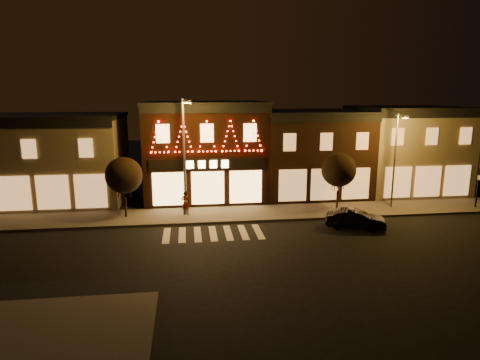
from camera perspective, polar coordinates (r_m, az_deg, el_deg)
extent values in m
plane|color=black|center=(23.45, -3.12, -10.64)|extent=(120.00, 120.00, 0.00)
cube|color=#47423D|center=(31.11, -0.54, -4.71)|extent=(44.00, 4.00, 0.15)
cube|color=#47423D|center=(17.41, -24.33, -20.06)|extent=(7.00, 7.00, 0.15)
cube|color=#7F705A|center=(37.80, -24.97, 2.47)|extent=(12.00, 8.00, 7.00)
cube|color=black|center=(37.44, -25.46, 7.99)|extent=(12.20, 8.20, 0.30)
cube|color=black|center=(33.64, -27.49, 6.79)|extent=(12.00, 0.25, 0.50)
cube|color=black|center=(35.97, -4.87, 3.93)|extent=(10.00, 8.00, 8.00)
cube|color=black|center=(35.63, -4.99, 10.55)|extent=(10.20, 8.20, 0.30)
cube|color=black|center=(31.60, -4.65, 9.66)|extent=(10.00, 0.25, 0.50)
cube|color=black|center=(31.99, -4.52, 2.21)|extent=(9.00, 0.15, 0.90)
cube|color=#FFD87F|center=(31.89, -4.51, 2.18)|extent=(3.40, 0.08, 0.60)
cube|color=#321C11|center=(37.65, 9.77, 3.55)|extent=(9.00, 8.00, 7.20)
cube|color=black|center=(37.30, 9.97, 9.25)|extent=(9.20, 8.20, 0.30)
cube|color=black|center=(33.48, 12.01, 8.19)|extent=(9.00, 0.25, 0.50)
cube|color=#7F705A|center=(41.18, 21.87, 3.78)|extent=(9.00, 8.00, 7.50)
cube|color=black|center=(40.86, 22.29, 9.19)|extent=(9.20, 8.20, 0.30)
cube|color=black|center=(37.40, 25.30, 8.15)|extent=(9.00, 0.25, 0.50)
cylinder|color=black|center=(37.18, 30.14, -0.09)|extent=(0.12, 0.12, 4.26)
cube|color=beige|center=(36.96, 30.35, 0.31)|extent=(0.34, 0.25, 0.34)
cylinder|color=#59595E|center=(30.16, -7.73, 3.04)|extent=(0.17, 0.17, 8.46)
cylinder|color=#59595E|center=(28.98, -7.63, 10.88)|extent=(0.44, 1.68, 0.11)
cube|color=#59595E|center=(28.15, -7.28, 10.76)|extent=(0.58, 0.40, 0.19)
cube|color=orange|center=(28.16, -7.27, 10.52)|extent=(0.44, 0.29, 0.05)
cylinder|color=#59595E|center=(34.09, 20.61, 2.42)|extent=(0.15, 0.15, 7.30)
cylinder|color=#59595E|center=(33.05, 21.48, 8.31)|extent=(0.31, 1.46, 0.09)
cube|color=#59595E|center=(32.36, 21.92, 8.13)|extent=(0.49, 0.32, 0.16)
cube|color=orange|center=(32.37, 21.90, 7.95)|extent=(0.37, 0.23, 0.05)
cylinder|color=black|center=(31.12, -15.55, -3.64)|extent=(0.16, 0.16, 1.44)
sphere|color=black|center=(30.59, -15.80, 0.63)|extent=(2.63, 2.63, 2.63)
cylinder|color=black|center=(32.92, 13.31, -2.66)|extent=(0.16, 0.16, 1.44)
sphere|color=black|center=(32.42, 13.51, 1.40)|extent=(2.64, 2.64, 2.64)
imported|color=black|center=(29.00, 15.70, -5.24)|extent=(4.18, 2.66, 1.30)
imported|color=gray|center=(30.76, -7.53, -3.14)|extent=(0.76, 0.63, 1.78)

